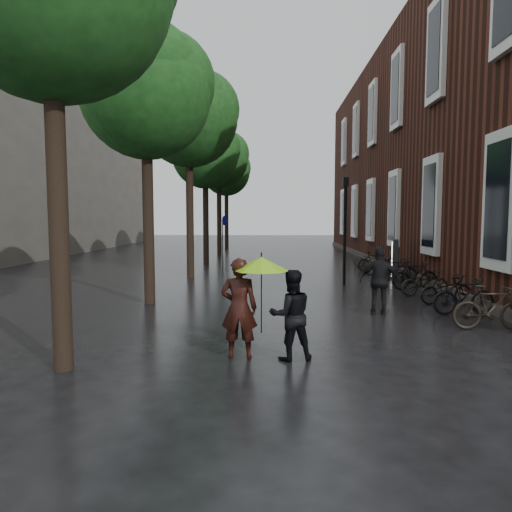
{
  "coord_description": "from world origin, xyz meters",
  "views": [
    {
      "loc": [
        -0.53,
        -6.44,
        2.58
      ],
      "look_at": [
        -0.86,
        5.2,
        1.59
      ],
      "focal_mm": 32.0,
      "sensor_mm": 36.0,
      "label": 1
    }
  ],
  "objects_px": {
    "person_burgundy": "(239,308)",
    "pedestrian_walking": "(380,281)",
    "lamp_post": "(345,220)",
    "parked_bicycles": "(408,275)",
    "ad_lightbox": "(395,260)",
    "person_black": "(291,315)"
  },
  "relations": [
    {
      "from": "pedestrian_walking",
      "to": "ad_lightbox",
      "type": "bearing_deg",
      "value": -99.11
    },
    {
      "from": "parked_bicycles",
      "to": "ad_lightbox",
      "type": "bearing_deg",
      "value": 88.08
    },
    {
      "from": "ad_lightbox",
      "to": "lamp_post",
      "type": "distance_m",
      "value": 3.18
    },
    {
      "from": "pedestrian_walking",
      "to": "ad_lightbox",
      "type": "xyz_separation_m",
      "value": [
        2.23,
        6.72,
        -0.06
      ]
    },
    {
      "from": "person_burgundy",
      "to": "parked_bicycles",
      "type": "relative_size",
      "value": 0.13
    },
    {
      "from": "person_burgundy",
      "to": "lamp_post",
      "type": "height_order",
      "value": "lamp_post"
    },
    {
      "from": "person_black",
      "to": "lamp_post",
      "type": "xyz_separation_m",
      "value": [
        2.47,
        9.2,
        1.64
      ]
    },
    {
      "from": "parked_bicycles",
      "to": "lamp_post",
      "type": "xyz_separation_m",
      "value": [
        -2.24,
        0.6,
        2.0
      ]
    },
    {
      "from": "pedestrian_walking",
      "to": "ad_lightbox",
      "type": "height_order",
      "value": "pedestrian_walking"
    },
    {
      "from": "parked_bicycles",
      "to": "lamp_post",
      "type": "distance_m",
      "value": 3.06
    },
    {
      "from": "person_burgundy",
      "to": "parked_bicycles",
      "type": "distance_m",
      "value": 10.23
    },
    {
      "from": "person_black",
      "to": "pedestrian_walking",
      "type": "xyz_separation_m",
      "value": [
        2.55,
        3.95,
        0.08
      ]
    },
    {
      "from": "person_burgundy",
      "to": "pedestrian_walking",
      "type": "bearing_deg",
      "value": -131.01
    },
    {
      "from": "person_burgundy",
      "to": "person_black",
      "type": "relative_size",
      "value": 1.12
    },
    {
      "from": "person_burgundy",
      "to": "pedestrian_walking",
      "type": "distance_m",
      "value": 5.2
    },
    {
      "from": "person_black",
      "to": "ad_lightbox",
      "type": "distance_m",
      "value": 11.69
    },
    {
      "from": "person_burgundy",
      "to": "person_black",
      "type": "height_order",
      "value": "person_burgundy"
    },
    {
      "from": "person_burgundy",
      "to": "lamp_post",
      "type": "relative_size",
      "value": 0.45
    },
    {
      "from": "pedestrian_walking",
      "to": "parked_bicycles",
      "type": "height_order",
      "value": "pedestrian_walking"
    },
    {
      "from": "pedestrian_walking",
      "to": "lamp_post",
      "type": "bearing_deg",
      "value": -79.92
    },
    {
      "from": "person_burgundy",
      "to": "ad_lightbox",
      "type": "relative_size",
      "value": 1.11
    },
    {
      "from": "parked_bicycles",
      "to": "ad_lightbox",
      "type": "xyz_separation_m",
      "value": [
        0.07,
        2.07,
        0.37
      ]
    }
  ]
}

